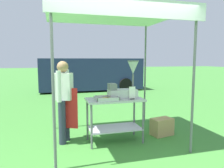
% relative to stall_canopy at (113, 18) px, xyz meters
% --- Properties ---
extents(ground_plane, '(70.00, 70.00, 0.00)m').
position_rel_stall_canopy_xyz_m(ground_plane, '(-0.14, 4.83, -2.43)').
color(ground_plane, '#3D7F33').
extents(stall_canopy, '(2.52, 2.20, 2.54)m').
position_rel_stall_canopy_xyz_m(stall_canopy, '(0.00, 0.00, 0.00)').
color(stall_canopy, slate).
rests_on(stall_canopy, ground).
extents(donut_cart, '(1.12, 0.58, 0.87)m').
position_rel_stall_canopy_xyz_m(donut_cart, '(0.00, -0.10, -1.80)').
color(donut_cart, '#B7B7BC').
rests_on(donut_cart, ground).
extents(donut_tray, '(0.43, 0.34, 0.07)m').
position_rel_stall_canopy_xyz_m(donut_tray, '(-0.20, -0.20, -1.54)').
color(donut_tray, '#B7B7BC').
rests_on(donut_tray, donut_cart).
extents(donut_fryer, '(0.61, 0.28, 0.75)m').
position_rel_stall_canopy_xyz_m(donut_fryer, '(0.21, -0.09, -1.31)').
color(donut_fryer, '#B7B7BC').
rests_on(donut_fryer, donut_cart).
extents(menu_sign, '(0.13, 0.05, 0.25)m').
position_rel_stall_canopy_xyz_m(menu_sign, '(0.31, -0.25, -1.45)').
color(menu_sign, black).
rests_on(menu_sign, donut_cart).
extents(vendor, '(0.46, 0.52, 1.61)m').
position_rel_stall_canopy_xyz_m(vendor, '(-0.97, 0.14, -1.53)').
color(vendor, '#2D3347').
rests_on(vendor, ground).
extents(supply_crate, '(0.51, 0.37, 0.37)m').
position_rel_stall_canopy_xyz_m(supply_crate, '(1.09, -0.02, -2.25)').
color(supply_crate, tan).
rests_on(supply_crate, ground).
extents(van_navy, '(5.28, 2.12, 1.69)m').
position_rel_stall_canopy_xyz_m(van_navy, '(0.80, 7.19, -1.55)').
color(van_navy, navy).
rests_on(van_navy, ground).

